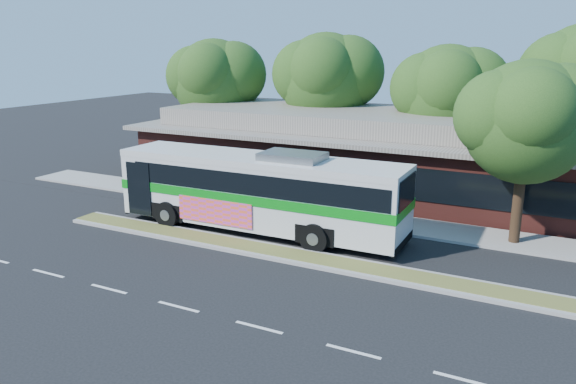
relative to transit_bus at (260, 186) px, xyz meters
name	(u,v)px	position (x,y,z in m)	size (l,w,h in m)	color
ground	(325,270)	(4.42, -2.83, -2.09)	(120.00, 120.00, 0.00)	black
median_strip	(332,262)	(4.42, -2.23, -2.01)	(26.00, 1.10, 0.15)	brown
sidewalk	(379,222)	(4.42, 3.57, -2.03)	(44.00, 2.60, 0.12)	gray
parking_lot	(138,171)	(-13.58, 7.17, -2.08)	(14.00, 12.00, 0.01)	black
plaza_building	(417,155)	(4.42, 10.15, 0.04)	(33.20, 11.20, 4.45)	#58211B
tree_bg_a	(221,79)	(-10.16, 12.30, 3.78)	(6.47, 5.80, 8.63)	black
tree_bg_b	(333,77)	(-2.15, 13.31, 4.06)	(6.69, 6.00, 9.00)	black
tree_bg_c	(455,92)	(5.82, 12.30, 3.51)	(6.24, 5.60, 8.26)	black
transit_bus	(260,186)	(0.00, 0.00, 0.00)	(13.41, 3.30, 3.75)	silver
sedan	(186,176)	(-7.90, 4.97, -1.39)	(1.96, 4.83, 1.40)	#B4B7BB
sidewalk_tree	(537,120)	(10.78, 3.49, 3.21)	(5.57, 5.00, 7.68)	black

